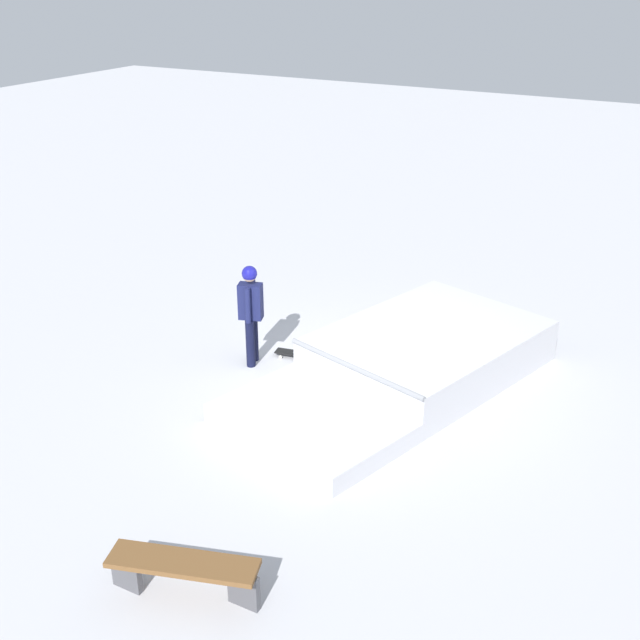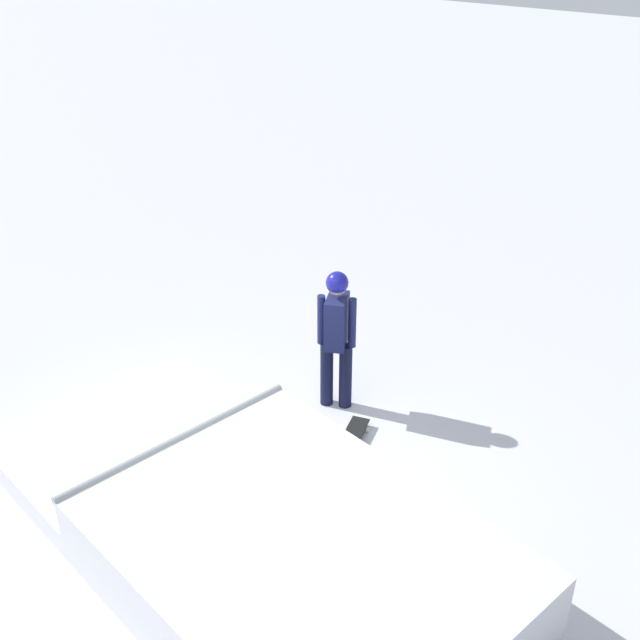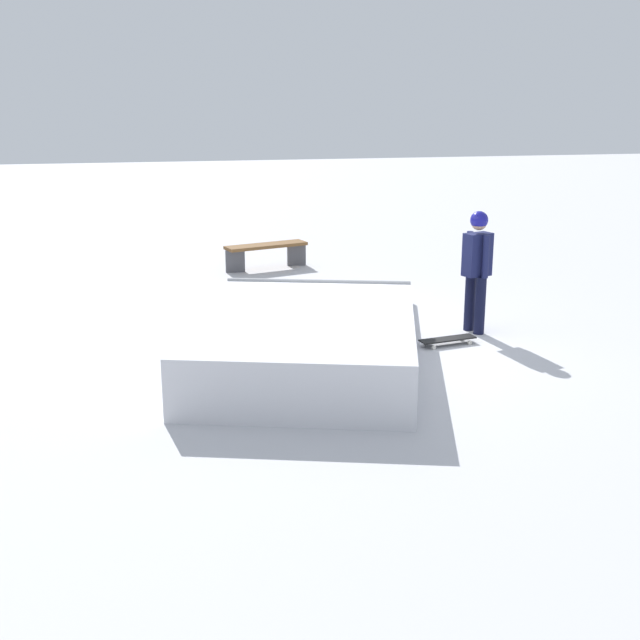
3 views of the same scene
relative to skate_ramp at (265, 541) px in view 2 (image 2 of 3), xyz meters
The scene contains 4 objects.
ground_plane 0.95m from the skate_ramp, 45.29° to the right, with size 60.00×60.00×0.00m, color silver.
skate_ramp is the anchor object (origin of this frame).
skater 2.71m from the skate_ramp, 74.16° to the right, with size 0.42×0.43×1.73m.
skateboard 1.97m from the skate_ramp, 84.15° to the right, with size 0.37×0.82×0.09m.
Camera 2 is at (-3.81, 5.04, 5.68)m, focal length 46.44 mm.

